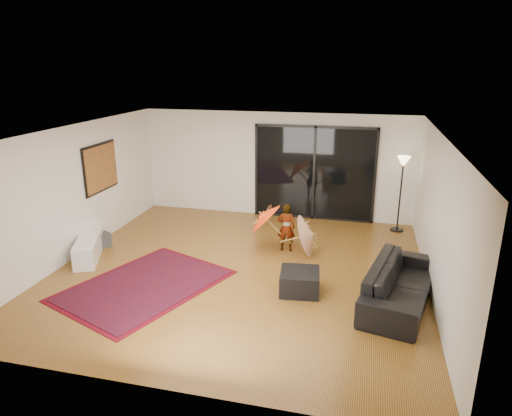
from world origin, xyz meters
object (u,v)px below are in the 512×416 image
(sofa, at_px, (400,284))
(child, at_px, (286,227))
(media_console, at_px, (90,245))
(ottoman, at_px, (300,281))

(sofa, bearing_deg, child, 65.26)
(media_console, xyz_separation_m, child, (3.95, 1.25, 0.30))
(ottoman, distance_m, child, 1.89)
(sofa, distance_m, ottoman, 1.69)
(ottoman, height_order, child, child)
(sofa, bearing_deg, ottoman, 103.88)
(sofa, relative_size, ottoman, 3.45)
(sofa, height_order, child, child)
(media_console, distance_m, ottoman, 4.54)
(media_console, relative_size, sofa, 0.69)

